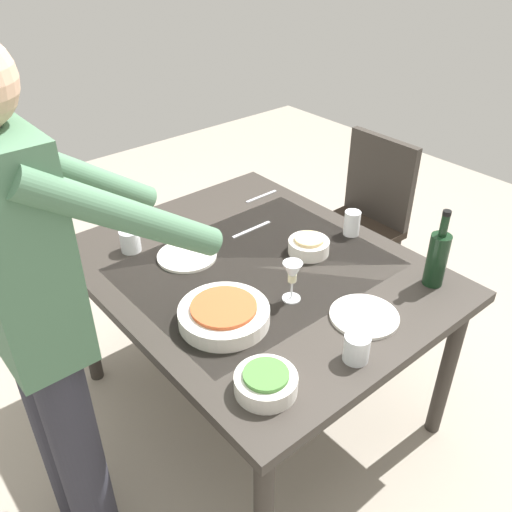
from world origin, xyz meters
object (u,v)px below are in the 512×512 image
serving_bowl_pasta (224,314)px  dinner_plate_near (364,316)px  water_cup_near_right (357,348)px  dining_table (256,282)px  water_cup_near_left (130,241)px  side_bowl_bread (309,245)px  person_server (38,314)px  dinner_plate_far (187,256)px  chair_near (364,214)px  wine_glass_left (292,274)px  wine_bottle (437,258)px  water_cup_far_left (352,223)px  side_bowl_salad (266,382)px

serving_bowl_pasta → dinner_plate_near: serving_bowl_pasta is taller
water_cup_near_right → serving_bowl_pasta: 0.44m
dining_table → water_cup_near_left: water_cup_near_left is taller
side_bowl_bread → person_server: bearing=90.0°
serving_bowl_pasta → dinner_plate_far: size_ratio=1.30×
dining_table → side_bowl_bread: bearing=-104.0°
chair_near → wine_glass_left: chair_near is taller
person_server → wine_bottle: 1.31m
side_bowl_bread → dinner_plate_near: side_bowl_bread is taller
chair_near → water_cup_far_left: bearing=122.6°
water_cup_far_left → serving_bowl_pasta: size_ratio=0.34×
water_cup_near_left → side_bowl_salad: 0.90m
water_cup_near_right → dinner_plate_near: 0.21m
wine_glass_left → water_cup_far_left: size_ratio=1.46×
side_bowl_salad → serving_bowl_pasta: bearing=-16.3°
water_cup_near_right → serving_bowl_pasta: size_ratio=0.29×
dining_table → side_bowl_salad: size_ratio=7.45×
chair_near → water_cup_near_right: 1.32m
person_server → water_cup_near_left: person_server is taller
person_server → wine_bottle: bearing=-109.4°
dining_table → water_cup_near_left: (0.41, 0.30, 0.11)m
dinner_plate_far → water_cup_near_left: bearing=37.1°
chair_near → person_server: 1.81m
dining_table → water_cup_near_right: 0.59m
dinner_plate_near → dinner_plate_far: same height
water_cup_near_left → person_server: bearing=132.3°
person_server → side_bowl_salad: 0.64m
dinner_plate_far → chair_near: bearing=-89.5°
water_cup_near_right → dinner_plate_far: water_cup_near_right is taller
side_bowl_salad → water_cup_near_left: bearing=-4.9°
serving_bowl_pasta → side_bowl_bread: same height
dining_table → side_bowl_salad: bearing=142.4°
dining_table → wine_glass_left: wine_glass_left is taller
side_bowl_salad → side_bowl_bread: bearing=-54.1°
water_cup_near_right → chair_near: bearing=-51.8°
serving_bowl_pasta → side_bowl_bread: (0.12, -0.51, 0.00)m
wine_bottle → side_bowl_bread: wine_bottle is taller
wine_bottle → water_cup_near_left: 1.15m
water_cup_far_left → wine_bottle: bearing=174.8°
person_server → wine_bottle: size_ratio=5.71×
wine_bottle → side_bowl_bread: 0.48m
dinner_plate_far → dining_table: bearing=-144.3°
water_cup_near_right → dinner_plate_far: 0.80m
water_cup_far_left → side_bowl_salad: bearing=116.8°
dining_table → serving_bowl_pasta: bearing=121.7°
dinner_plate_near → side_bowl_salad: bearing=93.8°
side_bowl_salad → chair_near: bearing=-61.1°
dinner_plate_near → person_server: bearing=65.7°
person_server → water_cup_near_left: size_ratio=19.30×
water_cup_near_right → side_bowl_salad: (0.08, 0.29, -0.01)m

